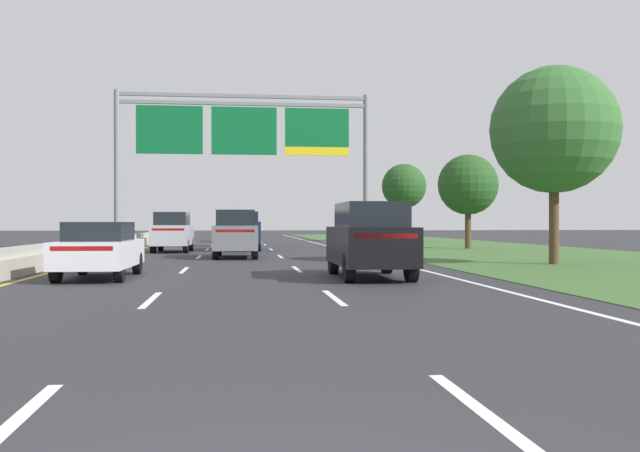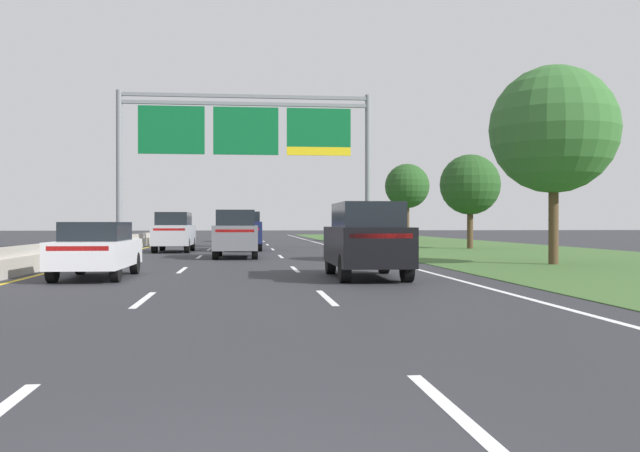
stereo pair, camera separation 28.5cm
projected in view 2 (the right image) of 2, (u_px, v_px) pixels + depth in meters
name	position (u px, v px, depth m)	size (l,w,h in m)	color
ground_plane	(241.00, 251.00, 38.73)	(220.00, 220.00, 0.00)	#2B2B30
lane_striping	(241.00, 251.00, 38.28)	(11.96, 106.00, 0.01)	white
grass_verge_right	(487.00, 250.00, 40.24)	(14.00, 110.00, 0.02)	#3D602D
median_barrier_concrete	(118.00, 245.00, 38.02)	(0.60, 110.00, 0.85)	#A8A399
overhead_sign_gantry	(246.00, 138.00, 41.82)	(15.06, 0.42, 9.30)	gray
pickup_truck_navy	(245.00, 231.00, 40.23)	(2.16, 5.46, 2.20)	#161E47
car_grey_centre_lane_suv	(236.00, 233.00, 31.39)	(1.97, 4.73, 2.11)	slate
car_silver_left_lane_suv	(174.00, 231.00, 37.70)	(1.96, 4.72, 2.11)	#B2B5BA
car_black_right_lane_suv	(366.00, 239.00, 19.85)	(1.94, 4.72, 2.11)	black
car_white_left_lane_sedan	(97.00, 249.00, 19.76)	(1.88, 4.42, 1.57)	silver
car_blue_centre_lane_suv	(243.00, 228.00, 58.73)	(1.90, 4.70, 2.11)	navy
roadside_tree_near	(554.00, 130.00, 26.05)	(4.71, 4.71, 7.35)	#4C3823
roadside_tree_mid	(470.00, 185.00, 42.19)	(3.61, 3.61, 5.65)	#4C3823
roadside_tree_far	(407.00, 186.00, 58.48)	(3.69, 3.69, 6.46)	#4C3823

